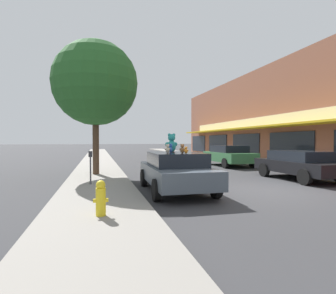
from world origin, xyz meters
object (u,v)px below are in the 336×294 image
teddy_bear_giant (172,143)px  teddy_bear_cream (168,148)px  teddy_bear_blue (171,148)px  parked_car_far_center (299,164)px  teddy_bear_orange (186,150)px  parked_car_far_right (229,155)px  parking_meter (90,163)px  street_tree (95,83)px  teddy_bear_brown (182,149)px  plush_art_car (176,170)px  teddy_bear_red (173,147)px  fire_hydrant (101,198)px

teddy_bear_giant → teddy_bear_cream: 0.56m
teddy_bear_blue → parked_car_far_center: 6.62m
teddy_bear_orange → parked_car_far_right: teddy_bear_orange is taller
teddy_bear_cream → parked_car_far_center: 6.79m
parked_car_far_center → parking_meter: (-9.21, 0.39, 0.20)m
street_tree → parking_meter: bearing=-93.3°
teddy_bear_brown → parked_car_far_center: teddy_bear_brown is taller
teddy_bear_cream → plush_art_car: bearing=-179.7°
teddy_bear_red → teddy_bear_orange: teddy_bear_red is taller
teddy_bear_giant → teddy_bear_brown: 0.92m
teddy_bear_cream → parked_car_far_center: bearing=173.1°
parked_car_far_right → street_tree: (-9.03, -3.15, 3.85)m
teddy_bear_orange → parked_car_far_right: (6.18, 8.65, -0.70)m
teddy_bear_giant → teddy_bear_brown: size_ratio=2.20×
parked_car_far_center → street_tree: bearing=158.6°
plush_art_car → teddy_bear_cream: bearing=-160.0°
plush_art_car → teddy_bear_orange: 1.08m
parked_car_far_right → teddy_bear_giant: bearing=-130.1°
teddy_bear_red → teddy_bear_blue: size_ratio=1.08×
teddy_bear_cream → teddy_bear_red: size_ratio=0.88×
plush_art_car → teddy_bear_cream: size_ratio=14.25×
parked_car_far_center → teddy_bear_blue: bearing=-169.8°
parked_car_far_center → street_tree: size_ratio=0.65×
teddy_bear_red → parking_meter: (-3.04, 0.87, -0.61)m
teddy_bear_cream → fire_hydrant: bearing=32.1°
fire_hydrant → parking_meter: size_ratio=0.62×
teddy_bear_giant → plush_art_car: bearing=84.3°
teddy_bear_orange → teddy_bear_cream: bearing=-26.4°
plush_art_car → teddy_bear_cream: (-0.33, -0.11, 0.78)m
parked_car_far_center → teddy_bear_brown: bearing=-164.3°
parked_car_far_right → parked_car_far_center: bearing=-90.0°
plush_art_car → teddy_bear_brown: size_ratio=13.93×
teddy_bear_brown → street_tree: (-2.80, 5.28, 3.11)m
teddy_bear_brown → street_tree: street_tree is taller
teddy_bear_brown → street_tree: bearing=-16.1°
teddy_bear_cream → parked_car_far_center: (6.62, 1.31, -0.80)m
plush_art_car → parked_car_far_center: 6.40m
teddy_bear_red → teddy_bear_brown: (-0.05, -1.27, -0.02)m
teddy_bear_giant → parking_meter: teddy_bear_giant is taller
teddy_bear_cream → fire_hydrant: (-2.27, -2.71, -1.01)m
teddy_bear_brown → teddy_bear_blue: bearing=-21.5°
teddy_bear_cream → street_tree: size_ratio=0.05×
parked_car_far_center → parking_meter: size_ratio=3.37×
parked_car_far_right → fire_hydrant: size_ratio=5.60×
teddy_bear_cream → street_tree: street_tree is taller
teddy_bear_red → teddy_bear_blue: (-0.30, -0.68, -0.01)m
plush_art_car → teddy_bear_giant: 1.02m
teddy_bear_red → teddy_bear_blue: 0.74m
street_tree → teddy_bear_giant: bearing=-58.6°
teddy_bear_cream → teddy_bear_brown: bearing=113.5°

